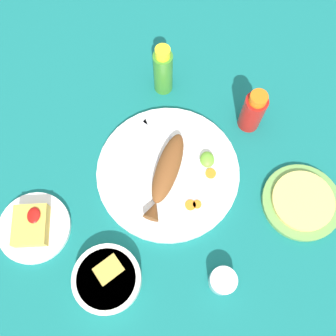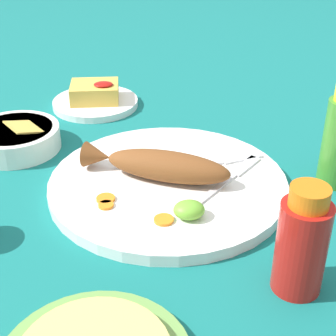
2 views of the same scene
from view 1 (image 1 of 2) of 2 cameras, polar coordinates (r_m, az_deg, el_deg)
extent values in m
plane|color=#146B66|center=(0.98, 0.00, -0.78)|extent=(4.00, 4.00, 0.00)
cylinder|color=white|center=(0.97, 0.00, -0.60)|extent=(0.37, 0.37, 0.02)
ellipsoid|color=brown|center=(0.94, 0.00, 0.06)|extent=(0.20, 0.12, 0.05)
cone|color=brown|center=(0.91, -2.26, -6.48)|extent=(0.05, 0.05, 0.04)
cube|color=silver|center=(0.98, -1.79, 1.67)|extent=(0.11, 0.04, 0.00)
cube|color=silver|center=(1.01, -3.51, 6.23)|extent=(0.07, 0.04, 0.00)
cube|color=silver|center=(0.99, 2.16, 3.31)|extent=(0.08, 0.09, 0.00)
cube|color=silver|center=(1.01, -2.00, 6.30)|extent=(0.06, 0.06, 0.00)
cylinder|color=orange|center=(0.94, 3.44, -5.66)|extent=(0.03, 0.03, 0.00)
cylinder|color=orange|center=(0.94, 4.46, -5.55)|extent=(0.02, 0.02, 0.00)
cylinder|color=orange|center=(0.97, 6.53, -0.83)|extent=(0.03, 0.03, 0.00)
ellipsoid|color=#6BB233|center=(0.97, 6.00, 1.31)|extent=(0.04, 0.04, 0.02)
cylinder|color=#B21914|center=(1.01, 12.74, 8.25)|extent=(0.06, 0.06, 0.12)
cylinder|color=orange|center=(0.95, 13.62, 10.26)|extent=(0.04, 0.04, 0.02)
cylinder|color=#3D8428|center=(1.04, -0.87, 14.33)|extent=(0.05, 0.05, 0.14)
cylinder|color=yellow|center=(0.97, -0.94, 17.14)|extent=(0.04, 0.04, 0.03)
cylinder|color=silver|center=(0.91, 8.33, -16.64)|extent=(0.06, 0.06, 0.05)
cylinder|color=white|center=(0.92, 8.22, -16.70)|extent=(0.05, 0.05, 0.02)
cylinder|color=white|center=(0.99, -19.69, -8.55)|extent=(0.18, 0.18, 0.01)
cube|color=gold|center=(0.97, -20.16, -8.23)|extent=(0.10, 0.08, 0.04)
ellipsoid|color=#AD140F|center=(0.95, -19.79, -6.79)|extent=(0.04, 0.03, 0.01)
cylinder|color=white|center=(0.92, -9.24, -16.36)|extent=(0.16, 0.16, 0.04)
cylinder|color=olive|center=(0.90, -9.37, -16.29)|extent=(0.14, 0.14, 0.01)
cube|color=gold|center=(0.90, -9.45, -14.48)|extent=(0.09, 0.09, 0.02)
cylinder|color=#6B9E4C|center=(1.01, 19.65, -4.90)|extent=(0.20, 0.20, 0.01)
cylinder|color=#E0C666|center=(1.00, 19.89, -4.69)|extent=(0.16, 0.16, 0.01)
camera|label=2|loc=(0.90, 50.03, 7.98)|focal=55.00mm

